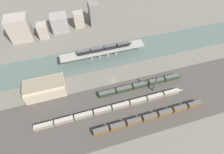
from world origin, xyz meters
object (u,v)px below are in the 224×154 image
at_px(train_on_bridge, 105,48).
at_px(train_yard_mid, 114,108).
at_px(train_yard_near, 151,117).
at_px(train_yard_far, 142,85).
at_px(signal_tower, 155,84).
at_px(warehouse_building, 45,88).

distance_m(train_on_bridge, train_yard_mid, 50.03).
bearing_deg(train_yard_near, train_on_bridge, 101.86).
bearing_deg(train_yard_far, signal_tower, -42.65).
xyz_separation_m(train_yard_far, signal_tower, (6.01, -5.54, 5.22)).
relative_size(train_on_bridge, train_yard_mid, 0.45).
relative_size(train_yard_far, warehouse_building, 2.43).
relative_size(train_yard_mid, train_yard_far, 1.56).
xyz_separation_m(train_on_bridge, train_yard_mid, (-7.67, -48.93, -7.10)).
xyz_separation_m(train_yard_mid, warehouse_building, (-40.78, 25.83, 3.38)).
bearing_deg(train_yard_far, train_on_bridge, 114.89).
distance_m(train_on_bridge, signal_tower, 48.58).
height_order(train_yard_near, train_yard_far, train_yard_near).
xyz_separation_m(train_on_bridge, signal_tower, (23.23, -42.63, -1.84)).
xyz_separation_m(train_on_bridge, train_yard_far, (17.22, -37.10, -7.06)).
xyz_separation_m(train_yard_far, warehouse_building, (-65.67, 14.00, 3.34)).
height_order(train_yard_mid, signal_tower, signal_tower).
height_order(train_yard_near, warehouse_building, warehouse_building).
height_order(train_yard_far, signal_tower, signal_tower).
relative_size(train_yard_near, train_yard_far, 1.16).
relative_size(train_yard_far, signal_tower, 4.49).
bearing_deg(train_on_bridge, train_yard_far, -65.11).
bearing_deg(train_on_bridge, warehouse_building, -154.51).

